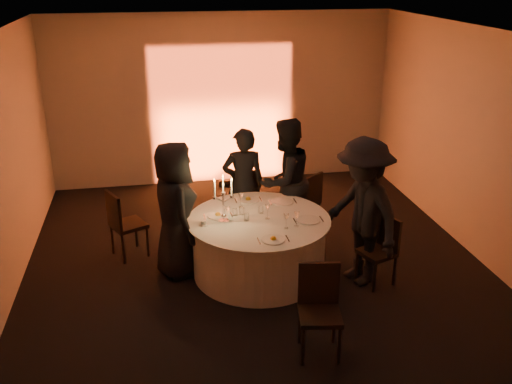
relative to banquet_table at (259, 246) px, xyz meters
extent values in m
plane|color=black|center=(0.00, 0.00, -0.38)|extent=(7.00, 7.00, 0.00)
plane|color=silver|center=(0.00, 0.00, 2.62)|extent=(7.00, 7.00, 0.00)
plane|color=#BAB6AD|center=(0.00, 3.50, 1.12)|extent=(7.00, 0.00, 7.00)
plane|color=#BAB6AD|center=(0.00, -3.50, 1.12)|extent=(7.00, 0.00, 7.00)
plane|color=#BAB6AD|center=(3.00, 0.00, 1.12)|extent=(0.00, 7.00, 7.00)
cube|color=black|center=(0.00, 3.20, -0.33)|extent=(0.25, 0.12, 0.10)
cylinder|color=black|center=(0.00, 0.00, -0.37)|extent=(0.60, 0.60, 0.03)
cylinder|color=black|center=(0.00, 0.00, -0.01)|extent=(0.20, 0.20, 0.75)
cylinder|color=silver|center=(0.00, 0.00, -0.01)|extent=(1.68, 1.68, 0.75)
cylinder|color=silver|center=(0.00, 0.00, 0.38)|extent=(1.80, 1.80, 0.02)
cube|color=black|center=(-1.64, 0.80, 0.07)|extent=(0.56, 0.56, 0.05)
cube|color=black|center=(-1.81, 0.72, 0.33)|extent=(0.22, 0.39, 0.48)
cylinder|color=black|center=(-1.40, 0.72, -0.16)|extent=(0.04, 0.04, 0.45)
cylinder|color=black|center=(-1.56, 1.04, -0.16)|extent=(0.04, 0.04, 0.45)
cylinder|color=black|center=(-1.73, 0.56, -0.16)|extent=(0.04, 0.04, 0.45)
cylinder|color=black|center=(-1.88, 0.88, -0.16)|extent=(0.04, 0.04, 0.45)
cube|color=black|center=(0.03, 1.43, 0.08)|extent=(0.43, 0.43, 0.05)
cube|color=black|center=(0.04, 1.24, 0.34)|extent=(0.42, 0.05, 0.48)
cylinder|color=black|center=(0.21, 1.62, -0.16)|extent=(0.04, 0.04, 0.45)
cylinder|color=black|center=(-0.15, 1.61, -0.16)|extent=(0.04, 0.04, 0.45)
cylinder|color=black|center=(0.22, 1.25, -0.16)|extent=(0.04, 0.04, 0.45)
cylinder|color=black|center=(-0.14, 1.24, -0.16)|extent=(0.04, 0.04, 0.45)
cube|color=black|center=(0.91, 1.20, 0.05)|extent=(0.55, 0.55, 0.05)
cube|color=black|center=(1.02, 1.06, 0.29)|extent=(0.34, 0.27, 0.45)
cylinder|color=black|center=(0.94, 1.44, -0.17)|extent=(0.04, 0.04, 0.42)
cylinder|color=black|center=(0.67, 1.24, -0.17)|extent=(0.04, 0.04, 0.42)
cylinder|color=black|center=(1.15, 1.17, -0.17)|extent=(0.04, 0.04, 0.42)
cylinder|color=black|center=(0.88, 0.97, -0.17)|extent=(0.04, 0.04, 0.42)
cube|color=black|center=(1.38, -0.51, 0.03)|extent=(0.49, 0.49, 0.05)
cube|color=black|center=(1.55, -0.45, 0.27)|extent=(0.17, 0.37, 0.44)
cylinder|color=black|center=(1.18, -0.41, -0.18)|extent=(0.04, 0.04, 0.41)
cylinder|color=black|center=(1.29, -0.72, -0.18)|extent=(0.04, 0.04, 0.41)
cylinder|color=black|center=(1.48, -0.30, -0.18)|extent=(0.04, 0.04, 0.41)
cylinder|color=black|center=(1.59, -0.61, -0.18)|extent=(0.04, 0.04, 0.41)
cube|color=black|center=(0.29, -1.74, 0.07)|extent=(0.48, 0.48, 0.05)
cube|color=black|center=(0.32, -1.55, 0.33)|extent=(0.42, 0.11, 0.48)
cylinder|color=black|center=(0.08, -1.88, -0.16)|extent=(0.04, 0.04, 0.45)
cylinder|color=black|center=(0.44, -1.94, -0.16)|extent=(0.04, 0.04, 0.45)
cylinder|color=black|center=(0.14, -1.53, -0.16)|extent=(0.04, 0.04, 0.45)
cylinder|color=black|center=(0.50, -1.59, -0.16)|extent=(0.04, 0.04, 0.45)
imported|color=black|center=(-1.03, 0.21, 0.50)|extent=(0.72, 0.96, 1.76)
imported|color=black|center=(-0.02, 1.05, 0.44)|extent=(0.61, 0.41, 1.66)
imported|color=black|center=(0.55, 0.91, 0.51)|extent=(1.10, 1.03, 1.79)
imported|color=black|center=(1.20, -0.40, 0.55)|extent=(1.04, 1.36, 1.87)
cylinder|color=white|center=(-0.49, 0.17, 0.39)|extent=(0.27, 0.27, 0.01)
cube|color=#BCBCC1|center=(-0.66, 0.17, 0.39)|extent=(0.01, 0.17, 0.01)
cube|color=#BCBCC1|center=(-0.32, 0.17, 0.39)|extent=(0.02, 0.17, 0.01)
sphere|color=#F0A41E|center=(-0.49, 0.17, 0.43)|extent=(0.07, 0.07, 0.07)
cylinder|color=white|center=(-0.03, 0.61, 0.39)|extent=(0.29, 0.29, 0.01)
cube|color=#BCBCC1|center=(-0.20, 0.61, 0.39)|extent=(0.02, 0.17, 0.01)
cube|color=#BCBCC1|center=(0.14, 0.61, 0.39)|extent=(0.02, 0.17, 0.01)
sphere|color=#F0A41E|center=(-0.03, 0.61, 0.43)|extent=(0.07, 0.07, 0.07)
cylinder|color=white|center=(0.41, 0.46, 0.39)|extent=(0.29, 0.29, 0.01)
cube|color=#BCBCC1|center=(0.24, 0.46, 0.39)|extent=(0.02, 0.17, 0.01)
cube|color=#BCBCC1|center=(0.58, 0.46, 0.39)|extent=(0.01, 0.17, 0.01)
cylinder|color=white|center=(0.59, -0.17, 0.39)|extent=(0.30, 0.30, 0.01)
cube|color=#BCBCC1|center=(0.42, -0.17, 0.39)|extent=(0.02, 0.17, 0.01)
cube|color=#BCBCC1|center=(0.76, -0.17, 0.39)|extent=(0.01, 0.17, 0.01)
cylinder|color=white|center=(0.05, -0.62, 0.39)|extent=(0.28, 0.28, 0.01)
cube|color=#BCBCC1|center=(-0.12, -0.62, 0.39)|extent=(0.02, 0.17, 0.01)
cube|color=#BCBCC1|center=(0.22, -0.62, 0.39)|extent=(0.02, 0.17, 0.01)
sphere|color=#F0A41E|center=(0.05, -0.62, 0.43)|extent=(0.07, 0.07, 0.07)
cylinder|color=white|center=(-0.70, -0.06, 0.39)|extent=(0.11, 0.11, 0.01)
cylinder|color=white|center=(-0.70, -0.06, 0.42)|extent=(0.07, 0.07, 0.06)
cylinder|color=white|center=(-0.44, 0.00, 0.40)|extent=(0.13, 0.13, 0.02)
sphere|color=white|center=(-0.44, 0.00, 0.45)|extent=(0.07, 0.07, 0.07)
cylinder|color=white|center=(-0.44, 0.00, 0.58)|extent=(0.03, 0.03, 0.33)
cylinder|color=white|center=(-0.44, 0.00, 0.76)|extent=(0.05, 0.05, 0.03)
cylinder|color=white|center=(-0.44, 0.00, 0.87)|extent=(0.02, 0.02, 0.21)
cone|color=orange|center=(-0.44, 0.00, 0.99)|extent=(0.02, 0.02, 0.03)
cylinder|color=white|center=(-0.49, 0.00, 0.68)|extent=(0.12, 0.02, 0.08)
cylinder|color=white|center=(-0.55, 0.00, 0.71)|extent=(0.05, 0.05, 0.03)
cylinder|color=white|center=(-0.55, 0.00, 0.82)|extent=(0.02, 0.02, 0.21)
cone|color=orange|center=(-0.55, 0.00, 0.95)|extent=(0.02, 0.02, 0.03)
cylinder|color=white|center=(-0.39, 0.00, 0.68)|extent=(0.12, 0.02, 0.08)
cylinder|color=white|center=(-0.34, 0.00, 0.71)|extent=(0.05, 0.05, 0.03)
cylinder|color=white|center=(-0.34, 0.00, 0.82)|extent=(0.02, 0.02, 0.21)
cone|color=orange|center=(-0.34, 0.00, 0.95)|extent=(0.02, 0.02, 0.03)
cylinder|color=white|center=(0.11, -0.02, 0.39)|extent=(0.06, 0.06, 0.01)
cylinder|color=white|center=(0.11, -0.02, 0.44)|extent=(0.01, 0.01, 0.10)
cone|color=white|center=(0.11, -0.02, 0.53)|extent=(0.07, 0.07, 0.09)
cylinder|color=white|center=(0.41, -0.31, 0.39)|extent=(0.06, 0.06, 0.01)
cylinder|color=white|center=(0.41, -0.31, 0.44)|extent=(0.01, 0.01, 0.10)
cone|color=white|center=(0.41, -0.31, 0.53)|extent=(0.07, 0.07, 0.09)
cylinder|color=white|center=(-0.17, 0.41, 0.39)|extent=(0.06, 0.06, 0.01)
cylinder|color=white|center=(-0.17, 0.41, 0.44)|extent=(0.01, 0.01, 0.10)
cone|color=white|center=(-0.17, 0.41, 0.53)|extent=(0.07, 0.07, 0.09)
cylinder|color=white|center=(-0.39, 0.00, 0.39)|extent=(0.06, 0.06, 0.01)
cylinder|color=white|center=(-0.39, 0.00, 0.44)|extent=(0.01, 0.01, 0.10)
cone|color=white|center=(-0.39, 0.00, 0.53)|extent=(0.07, 0.07, 0.09)
cylinder|color=white|center=(0.27, -0.34, 0.39)|extent=(0.06, 0.06, 0.01)
cylinder|color=white|center=(0.27, -0.34, 0.44)|extent=(0.01, 0.01, 0.10)
cone|color=white|center=(0.27, -0.34, 0.53)|extent=(0.07, 0.07, 0.09)
cylinder|color=white|center=(-0.19, 0.18, 0.43)|extent=(0.07, 0.07, 0.09)
cylinder|color=white|center=(0.06, 0.16, 0.43)|extent=(0.07, 0.07, 0.09)
cylinder|color=white|center=(-0.16, -0.03, 0.43)|extent=(0.07, 0.07, 0.09)
cylinder|color=white|center=(-0.28, 0.15, 0.43)|extent=(0.07, 0.07, 0.09)
camera|label=1|loc=(-1.23, -6.37, 3.35)|focal=40.00mm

